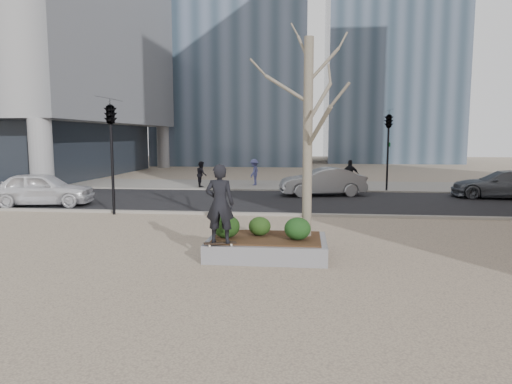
# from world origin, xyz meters

# --- Properties ---
(ground) EXTENTS (120.00, 120.00, 0.00)m
(ground) POSITION_xyz_m (0.00, 0.00, 0.00)
(ground) COLOR tan
(ground) RESTS_ON ground
(street) EXTENTS (60.00, 8.00, 0.02)m
(street) POSITION_xyz_m (0.00, 10.00, 0.01)
(street) COLOR black
(street) RESTS_ON ground
(far_sidewalk) EXTENTS (60.00, 6.00, 0.02)m
(far_sidewalk) POSITION_xyz_m (0.00, 17.00, 0.01)
(far_sidewalk) COLOR gray
(far_sidewalk) RESTS_ON ground
(planter) EXTENTS (3.00, 2.00, 0.45)m
(planter) POSITION_xyz_m (1.00, 0.00, 0.23)
(planter) COLOR gray
(planter) RESTS_ON ground
(planter_mulch) EXTENTS (2.70, 1.70, 0.04)m
(planter_mulch) POSITION_xyz_m (1.00, 0.00, 0.47)
(planter_mulch) COLOR #382314
(planter_mulch) RESTS_ON planter
(sycamore_tree) EXTENTS (2.80, 2.80, 6.60)m
(sycamore_tree) POSITION_xyz_m (2.00, 0.30, 3.79)
(sycamore_tree) COLOR gray
(sycamore_tree) RESTS_ON planter_mulch
(shrub_left) EXTENTS (0.69, 0.69, 0.59)m
(shrub_left) POSITION_xyz_m (-0.02, -0.20, 0.78)
(shrub_left) COLOR black
(shrub_left) RESTS_ON planter_mulch
(shrub_middle) EXTENTS (0.57, 0.57, 0.49)m
(shrub_middle) POSITION_xyz_m (0.79, 0.17, 0.73)
(shrub_middle) COLOR black
(shrub_middle) RESTS_ON planter_mulch
(shrub_right) EXTENTS (0.66, 0.66, 0.56)m
(shrub_right) POSITION_xyz_m (1.78, -0.23, 0.77)
(shrub_right) COLOR #103514
(shrub_right) RESTS_ON planter_mulch
(skateboard) EXTENTS (0.80, 0.42, 0.08)m
(skateboard) POSITION_xyz_m (-0.05, -0.88, 0.49)
(skateboard) COLOR black
(skateboard) RESTS_ON planter
(skateboarder) EXTENTS (0.69, 0.46, 1.88)m
(skateboarder) POSITION_xyz_m (-0.05, -0.88, 1.46)
(skateboarder) COLOR black
(skateboarder) RESTS_ON skateboard
(police_car) EXTENTS (4.59, 2.49, 1.48)m
(police_car) POSITION_xyz_m (-9.51, 7.31, 0.76)
(police_car) COLOR white
(police_car) RESTS_ON street
(car_silver) EXTENTS (4.55, 2.32, 1.43)m
(car_silver) POSITION_xyz_m (2.85, 12.18, 0.73)
(car_silver) COLOR gray
(car_silver) RESTS_ON street
(car_third) EXTENTS (5.01, 2.74, 1.38)m
(car_third) POSITION_xyz_m (11.64, 12.05, 0.71)
(car_third) COLOR #51555C
(car_third) RESTS_ON street
(pedestrian_a) EXTENTS (0.79, 0.90, 1.54)m
(pedestrian_a) POSITION_xyz_m (-4.25, 15.46, 0.79)
(pedestrian_a) COLOR black
(pedestrian_a) RESTS_ON far_sidewalk
(pedestrian_b) EXTENTS (0.80, 1.15, 1.63)m
(pedestrian_b) POSITION_xyz_m (-1.20, 16.80, 0.84)
(pedestrian_b) COLOR #484D83
(pedestrian_b) RESTS_ON far_sidewalk
(pedestrian_c) EXTENTS (1.06, 0.61, 1.70)m
(pedestrian_c) POSITION_xyz_m (4.50, 14.86, 0.87)
(pedestrian_c) COLOR black
(pedestrian_c) RESTS_ON far_sidewalk
(traffic_light_near) EXTENTS (0.60, 2.48, 4.50)m
(traffic_light_near) POSITION_xyz_m (-5.50, 5.60, 2.25)
(traffic_light_near) COLOR black
(traffic_light_near) RESTS_ON ground
(traffic_light_far) EXTENTS (0.60, 2.48, 4.50)m
(traffic_light_far) POSITION_xyz_m (6.50, 14.60, 2.25)
(traffic_light_far) COLOR black
(traffic_light_far) RESTS_ON ground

